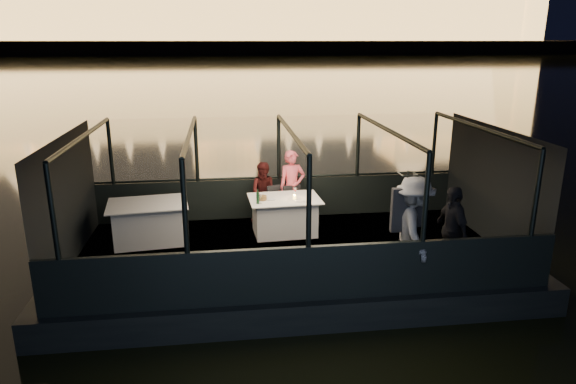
{
  "coord_description": "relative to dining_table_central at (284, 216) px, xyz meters",
  "views": [
    {
      "loc": [
        -1.23,
        -9.08,
        4.4
      ],
      "look_at": [
        0.0,
        0.4,
        1.55
      ],
      "focal_mm": 32.0,
      "sensor_mm": 36.0,
      "label": 1
    }
  ],
  "objects": [
    {
      "name": "chair_port_right",
      "position": [
        0.24,
        0.45,
        0.06
      ],
      "size": [
        0.48,
        0.48,
        0.85
      ],
      "primitive_type": "cube",
      "rotation": [
        0.0,
        0.0,
        0.24
      ],
      "color": "black",
      "rests_on": "boat_deck"
    },
    {
      "name": "dining_table_central",
      "position": [
        0.0,
        0.0,
        0.0
      ],
      "size": [
        1.5,
        1.12,
        0.77
      ],
      "primitive_type": "cube",
      "rotation": [
        0.0,
        0.0,
        0.05
      ],
      "color": "silver",
      "rests_on": "boat_deck"
    },
    {
      "name": "gunwale_starboard",
      "position": [
        0.01,
        -2.92,
        0.06
      ],
      "size": [
        8.0,
        0.08,
        0.9
      ],
      "primitive_type": "cube",
      "color": "black",
      "rests_on": "boat_deck"
    },
    {
      "name": "plate_far",
      "position": [
        -0.29,
        -0.05,
        0.39
      ],
      "size": [
        0.28,
        0.28,
        0.01
      ],
      "primitive_type": "cylinder",
      "rotation": [
        0.0,
        0.0,
        0.35
      ],
      "color": "silver",
      "rests_on": "dining_table_central"
    },
    {
      "name": "embankment",
      "position": [
        0.01,
        209.08,
        0.11
      ],
      "size": [
        400.0,
        140.0,
        6.0
      ],
      "primitive_type": "cube",
      "color": "#423D33",
      "rests_on": "ground"
    },
    {
      "name": "cabin_glass_port",
      "position": [
        0.01,
        1.08,
        1.21
      ],
      "size": [
        8.0,
        0.02,
        1.4
      ],
      "primitive_type": null,
      "color": "#99B2B2",
      "rests_on": "gunwale_port"
    },
    {
      "name": "passenger_dark",
      "position": [
        2.6,
        -2.22,
        0.47
      ],
      "size": [
        0.46,
        0.94,
        1.56
      ],
      "primitive_type": "imported",
      "rotation": [
        0.0,
        0.0,
        4.79
      ],
      "color": "black",
      "rests_on": "boat_deck"
    },
    {
      "name": "cabin_glass_starboard",
      "position": [
        0.01,
        -2.92,
        1.21
      ],
      "size": [
        8.0,
        0.02,
        1.4
      ],
      "primitive_type": null,
      "color": "#99B2B2",
      "rests_on": "gunwale_starboard"
    },
    {
      "name": "end_wall_aft",
      "position": [
        4.01,
        -0.92,
        0.76
      ],
      "size": [
        0.02,
        4.0,
        2.3
      ],
      "primitive_type": null,
      "color": "black",
      "rests_on": "boat_deck"
    },
    {
      "name": "wine_glass_white",
      "position": [
        -0.51,
        -0.29,
        0.48
      ],
      "size": [
        0.07,
        0.07,
        0.18
      ],
      "primitive_type": null,
      "rotation": [
        0.0,
        0.0,
        0.14
      ],
      "color": "white",
      "rests_on": "dining_table_central"
    },
    {
      "name": "person_woman_coral",
      "position": [
        0.26,
        0.72,
        0.36
      ],
      "size": [
        0.63,
        0.46,
        1.6
      ],
      "primitive_type": "imported",
      "rotation": [
        0.0,
        0.0,
        0.15
      ],
      "color": "#ED5663",
      "rests_on": "boat_deck"
    },
    {
      "name": "passenger_stripe",
      "position": [
        1.83,
        -2.43,
        0.47
      ],
      "size": [
        0.77,
        1.23,
        1.81
      ],
      "primitive_type": "imported",
      "rotation": [
        0.0,
        0.0,
        1.48
      ],
      "color": "white",
      "rests_on": "boat_deck"
    },
    {
      "name": "plate_near",
      "position": [
        0.28,
        -0.21,
        0.39
      ],
      "size": [
        0.27,
        0.27,
        0.01
      ],
      "primitive_type": "cylinder",
      "rotation": [
        0.0,
        0.0,
        -0.25
      ],
      "color": "silver",
      "rests_on": "dining_table_central"
    },
    {
      "name": "boat_hull",
      "position": [
        0.01,
        -0.92,
        -0.89
      ],
      "size": [
        8.6,
        4.4,
        1.0
      ],
      "primitive_type": "cube",
      "color": "black",
      "rests_on": "river_water"
    },
    {
      "name": "chair_port_left",
      "position": [
        -0.12,
        0.45,
        0.06
      ],
      "size": [
        0.53,
        0.53,
        0.86
      ],
      "primitive_type": "cube",
      "rotation": [
        0.0,
        0.0,
        0.4
      ],
      "color": "black",
      "rests_on": "boat_deck"
    },
    {
      "name": "cabin_roof_glass",
      "position": [
        0.01,
        -0.92,
        1.91
      ],
      "size": [
        8.0,
        4.0,
        0.02
      ],
      "primitive_type": null,
      "color": "#99B2B2",
      "rests_on": "boat_deck"
    },
    {
      "name": "amber_candle",
      "position": [
        0.2,
        -0.08,
        0.42
      ],
      "size": [
        0.07,
        0.07,
        0.09
      ],
      "primitive_type": "cylinder",
      "rotation": [
        0.0,
        0.0,
        0.14
      ],
      "color": "yellow",
      "rests_on": "dining_table_central"
    },
    {
      "name": "coat_stand",
      "position": [
        1.71,
        -2.35,
        0.51
      ],
      "size": [
        0.62,
        0.54,
        1.88
      ],
      "primitive_type": null,
      "rotation": [
        0.0,
        0.0,
        0.28
      ],
      "color": "black",
      "rests_on": "boat_deck"
    },
    {
      "name": "river_water",
      "position": [
        0.01,
        79.08,
        -0.89
      ],
      "size": [
        500.0,
        500.0,
        0.0
      ],
      "primitive_type": "plane",
      "color": "black",
      "rests_on": "ground"
    },
    {
      "name": "canopy_ribs",
      "position": [
        0.01,
        -0.92,
        0.76
      ],
      "size": [
        8.0,
        4.0,
        2.3
      ],
      "primitive_type": null,
      "color": "black",
      "rests_on": "boat_deck"
    },
    {
      "name": "wine_glass_red",
      "position": [
        0.23,
        0.02,
        0.48
      ],
      "size": [
        0.08,
        0.08,
        0.21
      ],
      "primitive_type": null,
      "rotation": [
        0.0,
        0.0,
        0.24
      ],
      "color": "white",
      "rests_on": "dining_table_central"
    },
    {
      "name": "end_wall_fore",
      "position": [
        -3.99,
        -0.92,
        0.76
      ],
      "size": [
        0.02,
        4.0,
        2.3
      ],
      "primitive_type": null,
      "color": "black",
      "rests_on": "boat_deck"
    },
    {
      "name": "boat_deck",
      "position": [
        0.01,
        -0.92,
        -0.41
      ],
      "size": [
        8.0,
        4.0,
        0.04
      ],
      "primitive_type": "cube",
      "color": "black",
      "rests_on": "boat_hull"
    },
    {
      "name": "gunwale_port",
      "position": [
        0.01,
        1.08,
        0.06
      ],
      "size": [
        8.0,
        0.08,
        0.9
      ],
      "primitive_type": "cube",
      "color": "black",
      "rests_on": "boat_deck"
    },
    {
      "name": "wine_bottle",
      "position": [
        -0.57,
        -0.3,
        0.53
      ],
      "size": [
        0.06,
        0.06,
        0.29
      ],
      "primitive_type": "cylinder",
      "rotation": [
        0.0,
        0.0,
        -0.0
      ],
      "color": "#12341A",
      "rests_on": "dining_table_central"
    },
    {
      "name": "person_man_maroon",
      "position": [
        -0.34,
        0.73,
        0.36
      ],
      "size": [
        0.73,
        0.62,
        1.36
      ],
      "primitive_type": "imported",
      "rotation": [
        0.0,
        0.0,
        -0.19
      ],
      "color": "#3A1010",
      "rests_on": "boat_deck"
    },
    {
      "name": "bread_basket",
      "position": [
        -0.47,
        -0.05,
        0.42
      ],
      "size": [
        0.26,
        0.26,
        0.08
      ],
      "primitive_type": "cylinder",
      "rotation": [
        0.0,
        0.0,
        -0.29
      ],
      "color": "brown",
      "rests_on": "dining_table_central"
    },
    {
      "name": "dining_table_aft",
      "position": [
        -2.73,
        -0.13,
        0.0
      ],
      "size": [
        1.65,
        1.28,
        0.82
      ],
      "primitive_type": "cube",
      "rotation": [
        0.0,
        0.0,
        0.12
      ],
      "color": "silver",
      "rests_on": "boat_deck"
    }
  ]
}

